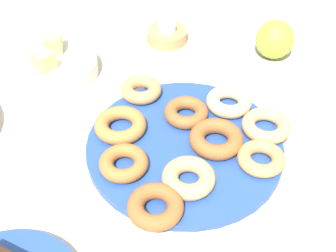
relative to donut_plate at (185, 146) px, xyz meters
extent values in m
plane|color=beige|center=(0.00, 0.00, -0.01)|extent=(2.40, 2.40, 0.00)
cylinder|color=#284C9E|center=(0.00, 0.00, 0.00)|extent=(0.34, 0.34, 0.02)
torus|color=#BC7A3D|center=(-0.01, 0.12, 0.02)|extent=(0.11, 0.11, 0.02)
torus|color=tan|center=(-0.08, -0.03, 0.02)|extent=(0.11, 0.11, 0.03)
torus|color=#995B2D|center=(0.06, 0.02, 0.02)|extent=(0.08, 0.08, 0.02)
torus|color=#AD6B33|center=(-0.09, 0.08, 0.02)|extent=(0.11, 0.11, 0.02)
torus|color=#995B2D|center=(0.01, -0.05, 0.02)|extent=(0.11, 0.11, 0.03)
torus|color=#EABC84|center=(0.12, -0.05, 0.02)|extent=(0.12, 0.12, 0.03)
torus|color=tan|center=(-0.01, -0.13, 0.02)|extent=(0.09, 0.09, 0.02)
torus|color=#995B2D|center=(-0.15, 0.00, 0.02)|extent=(0.11, 0.11, 0.03)
torus|color=tan|center=(0.10, 0.12, 0.02)|extent=(0.11, 0.11, 0.02)
torus|color=tan|center=(0.07, -0.13, 0.02)|extent=(0.09, 0.09, 0.02)
cylinder|color=tan|center=(0.32, 0.14, 0.01)|extent=(0.09, 0.09, 0.03)
cylinder|color=silver|center=(0.32, 0.14, 0.03)|extent=(0.04, 0.04, 0.01)
cylinder|color=silver|center=(0.12, 0.32, 0.01)|extent=(0.18, 0.18, 0.04)
cube|color=#DBD67A|center=(0.09, 0.32, 0.05)|extent=(0.05, 0.05, 0.04)
cube|color=#DBD67A|center=(0.16, 0.33, 0.05)|extent=(0.05, 0.05, 0.04)
sphere|color=#93AD38|center=(0.33, -0.10, 0.03)|extent=(0.08, 0.08, 0.08)
camera|label=1|loc=(-0.51, -0.14, 0.54)|focal=47.22mm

